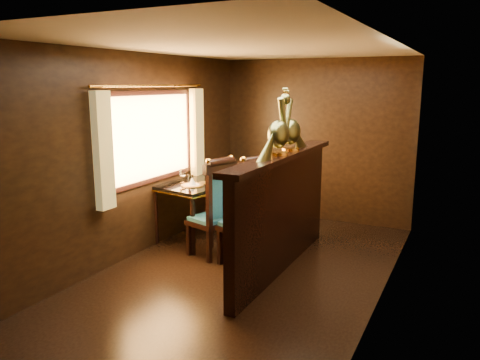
% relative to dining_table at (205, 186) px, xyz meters
% --- Properties ---
extents(ground, '(5.00, 5.00, 0.00)m').
position_rel_dining_table_xyz_m(ground, '(1.05, -0.89, -0.73)').
color(ground, black).
rests_on(ground, ground).
extents(room_shell, '(3.04, 5.04, 2.52)m').
position_rel_dining_table_xyz_m(room_shell, '(0.97, -0.88, 0.85)').
color(room_shell, black).
rests_on(room_shell, ground).
extents(partition, '(0.26, 2.70, 1.36)m').
position_rel_dining_table_xyz_m(partition, '(1.37, -0.59, -0.02)').
color(partition, black).
rests_on(partition, ground).
extents(dining_table, '(1.07, 1.49, 1.00)m').
position_rel_dining_table_xyz_m(dining_table, '(0.00, 0.00, 0.00)').
color(dining_table, black).
rests_on(dining_table, ground).
extents(chair_left, '(0.63, 0.64, 1.35)m').
position_rel_dining_table_xyz_m(chair_left, '(1.05, -0.73, -0.02)').
color(chair_left, black).
rests_on(chair_left, ground).
extents(chair_right, '(0.57, 0.59, 1.28)m').
position_rel_dining_table_xyz_m(chair_right, '(0.53, -0.62, -0.06)').
color(chair_right, black).
rests_on(chair_right, ground).
extents(peacock_left, '(0.23, 0.61, 0.72)m').
position_rel_dining_table_xyz_m(peacock_left, '(1.38, -0.75, 0.99)').
color(peacock_left, '#1A4F39').
rests_on(peacock_left, partition).
extents(peacock_right, '(0.22, 0.58, 0.69)m').
position_rel_dining_table_xyz_m(peacock_right, '(1.38, -0.37, 0.98)').
color(peacock_right, '#1A4F39').
rests_on(peacock_right, partition).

